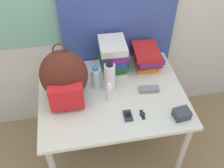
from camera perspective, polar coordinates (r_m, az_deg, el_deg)
The scene contains 12 objects.
curtain_blue at distance 2.06m, azimuth 1.59°, elevation 17.80°, with size 0.93×0.04×2.50m.
desk at distance 2.05m, azimuth 0.00°, elevation -3.77°, with size 1.10×0.85×0.73m.
backpack at distance 1.84m, azimuth -10.35°, elevation 1.32°, with size 0.33×0.27×0.48m.
book_stack_left at distance 2.10m, azimuth 0.26°, elevation 6.11°, with size 0.23×0.27×0.28m.
book_stack_center at distance 2.18m, azimuth 7.53°, elevation 5.91°, with size 0.23×0.28×0.18m.
water_bottle at distance 1.98m, azimuth -3.56°, elevation 1.37°, with size 0.07×0.07×0.19m.
sports_bottle at distance 1.94m, azimuth -0.52°, elevation 1.58°, with size 0.08×0.08×0.25m.
sunscreen_bottle at distance 1.89m, azimuth -0.59°, elevation -1.85°, with size 0.05×0.05×0.16m.
cell_phone at distance 1.84m, azimuth 3.47°, elevation -6.91°, with size 0.06×0.10×0.02m.
sunglasses_case at distance 2.01m, azimuth 8.07°, elevation -1.17°, with size 0.15×0.07×0.04m.
camera_pouch at distance 1.87m, azimuth 14.94°, elevation -6.30°, with size 0.12×0.10×0.07m.
wristwatch at distance 1.86m, azimuth 6.63°, elevation -6.59°, with size 0.04×0.08×0.01m.
Camera 1 is at (-0.24, -0.93, 2.16)m, focal length 42.00 mm.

